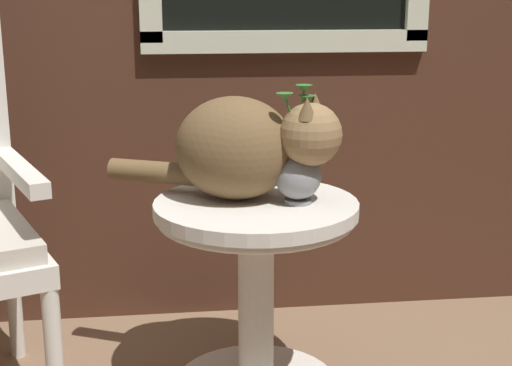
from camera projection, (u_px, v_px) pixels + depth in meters
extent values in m
cube|color=beige|center=(286.00, 41.00, 2.39)|extent=(0.93, 0.03, 0.07)
cylinder|color=silver|center=(256.00, 301.00, 2.02)|extent=(0.10, 0.10, 0.49)
cylinder|color=silver|center=(256.00, 208.00, 1.96)|extent=(0.54, 0.54, 0.03)
torus|color=silver|center=(256.00, 218.00, 1.96)|extent=(0.52, 0.52, 0.02)
cylinder|color=silver|center=(55.00, 364.00, 1.83)|extent=(0.04, 0.04, 0.40)
cylinder|color=silver|center=(14.00, 295.00, 2.25)|extent=(0.04, 0.04, 0.40)
cube|color=silver|center=(18.00, 170.00, 1.93)|extent=(0.23, 0.48, 0.04)
ellipsoid|color=brown|center=(235.00, 148.00, 1.95)|extent=(0.40, 0.38, 0.27)
sphere|color=olive|center=(311.00, 135.00, 1.88)|extent=(0.16, 0.16, 0.16)
cone|color=brown|center=(307.00, 109.00, 1.82)|extent=(0.05, 0.05, 0.06)
cone|color=brown|center=(315.00, 104.00, 1.90)|extent=(0.05, 0.05, 0.06)
cylinder|color=brown|center=(159.00, 172.00, 2.03)|extent=(0.29, 0.17, 0.06)
cylinder|color=gray|center=(298.00, 201.00, 1.93)|extent=(0.07, 0.07, 0.01)
ellipsoid|color=gray|center=(298.00, 176.00, 1.92)|extent=(0.12, 0.12, 0.12)
cylinder|color=gray|center=(298.00, 148.00, 1.90)|extent=(0.07, 0.07, 0.06)
torus|color=gray|center=(299.00, 138.00, 1.89)|extent=(0.08, 0.08, 0.01)
cylinder|color=#387533|center=(303.00, 118.00, 1.89)|extent=(0.03, 0.03, 0.10)
cone|color=#387533|center=(307.00, 99.00, 1.89)|extent=(0.04, 0.04, 0.02)
cylinder|color=#387533|center=(301.00, 113.00, 1.88)|extent=(0.02, 0.02, 0.12)
cone|color=#387533|center=(304.00, 88.00, 1.88)|extent=(0.04, 0.04, 0.02)
cylinder|color=#387533|center=(292.00, 117.00, 1.86)|extent=(0.05, 0.03, 0.11)
cone|color=#387533|center=(285.00, 97.00, 1.84)|extent=(0.04, 0.04, 0.02)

